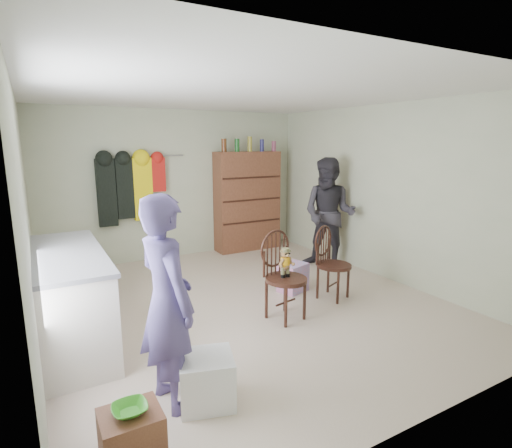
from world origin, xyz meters
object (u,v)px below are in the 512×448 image
dresser (247,201)px  counter (71,297)px  chair_front (283,270)px  chair_far (330,260)px

dresser → counter: bearing=-144.3°
chair_front → counter: bearing=153.9°
dresser → chair_far: bearing=-94.6°
chair_front → chair_far: size_ratio=1.08×
counter → dresser: size_ratio=0.90×
counter → chair_front: bearing=-14.3°
chair_far → dresser: (0.21, 2.62, 0.41)m
counter → chair_front: size_ratio=1.85×
chair_front → chair_far: chair_front is taller
chair_far → dresser: dresser is taller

